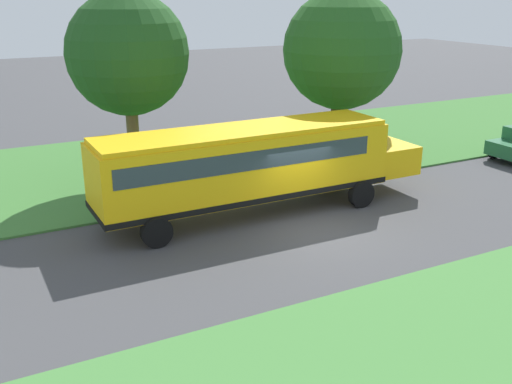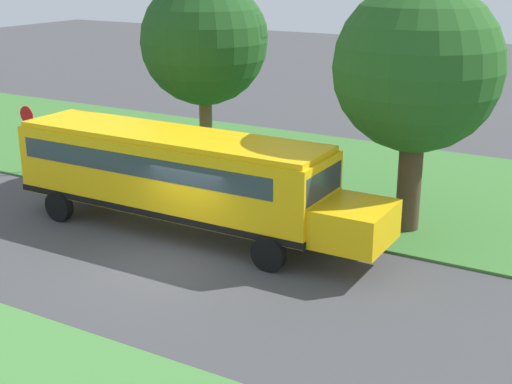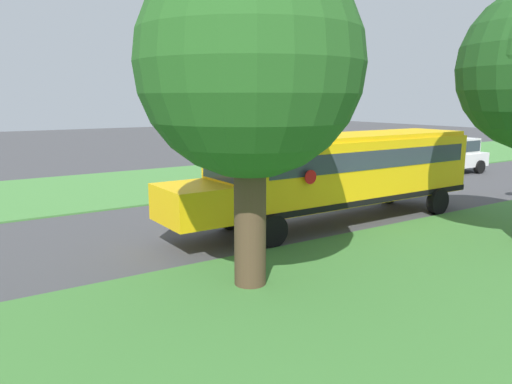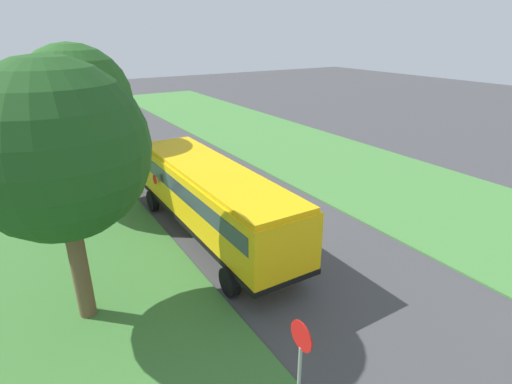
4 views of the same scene
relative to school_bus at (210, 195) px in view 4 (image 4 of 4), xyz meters
The scene contains 8 objects.
ground_plane 3.33m from the school_bus, 26.19° to the left, with size 120.00×120.00×0.00m, color #424244.
grass_verge 7.88m from the school_bus, behind, with size 12.00×80.00×0.08m, color #3D7533.
grass_far_side 11.66m from the school_bus, ahead, with size 10.00×80.00×0.07m, color #47843D.
school_bus is the anchor object (origin of this frame).
car_green_nearest 15.10m from the school_bus, 91.36° to the left, with size 2.02×4.40×1.56m.
oak_tree_beside_bus 6.92m from the school_bus, 156.13° to the right, with size 4.81×4.81×7.68m.
oak_tree_roadside_mid 7.87m from the school_bus, 119.66° to the left, with size 5.08×5.08×7.72m.
stop_sign 9.11m from the school_bus, 103.70° to the right, with size 0.08×0.68×2.74m.
Camera 4 is at (-8.76, -15.01, 8.18)m, focal length 28.00 mm.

